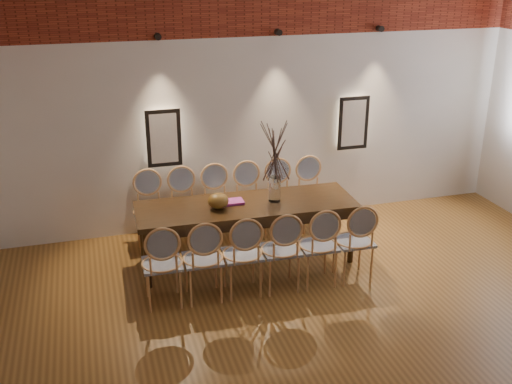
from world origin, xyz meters
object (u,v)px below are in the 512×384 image
object	(u,v)px
chair_far_c	(218,205)
chair_far_f	(313,196)
chair_near_d	(280,249)
chair_far_b	(185,208)
bowl	(218,201)
chair_near_c	(242,254)
chair_near_b	(203,259)
chair_near_e	(318,245)
chair_far_e	(282,199)
chair_near_a	(162,263)
chair_near_f	(354,241)
chair_far_a	(150,212)
vase	(275,189)
dining_table	(247,233)
book	(232,202)
chair_far_d	(250,202)

from	to	relation	value
chair_far_c	chair_far_f	world-z (taller)	same
chair_near_d	chair_far_b	xyz separation A→B (m)	(-0.81, 1.41, 0.00)
chair_far_f	bowl	distance (m)	1.64
chair_near_c	chair_near_b	bearing A→B (deg)	-180.00
chair_near_e	chair_far_e	bearing A→B (deg)	90.00
chair_far_f	chair_near_b	bearing A→B (deg)	39.00
chair_near_a	chair_far_f	bearing A→B (deg)	32.94
chair_near_a	chair_near_f	size ratio (longest dim) A/B	1.00
bowl	chair_far_a	bearing A→B (deg)	132.51
chair_near_e	chair_far_a	xyz separation A→B (m)	(-1.66, 1.44, 0.00)
chair_near_f	chair_far_e	bearing A→B (deg)	107.16
chair_far_a	vase	size ratio (longest dim) A/B	3.13
chair_near_e	chair_near_c	bearing A→B (deg)	180.00
dining_table	chair_near_e	size ratio (longest dim) A/B	2.73
chair_far_a	chair_far_b	world-z (taller)	same
chair_near_e	chair_far_a	distance (m)	2.20
vase	book	bearing A→B (deg)	171.10
chair_far_d	chair_near_a	bearing A→B (deg)	47.20
chair_near_d	bowl	bearing A→B (deg)	130.85
chair_near_c	vase	xyz separation A→B (m)	(0.58, 0.67, 0.43)
chair_near_c	chair_near_f	bearing A→B (deg)	-0.00
chair_near_a	chair_far_d	distance (m)	1.89
chair_near_f	chair_near_c	bearing A→B (deg)	180.00
chair_far_c	chair_far_e	distance (m)	0.85
bowl	chair_far_d	bearing A→B (deg)	51.30
chair_near_b	chair_far_f	world-z (taller)	same
chair_near_a	chair_near_e	distance (m)	1.71
chair_far_e	bowl	size ratio (longest dim) A/B	3.92
dining_table	chair_near_f	distance (m)	1.28
book	chair_far_d	bearing A→B (deg)	57.66
chair_far_b	dining_table	bearing A→B (deg)	132.80
chair_near_c	chair_far_a	size ratio (longest dim) A/B	1.00
chair_near_b	chair_near_c	distance (m)	0.43
chair_near_a	chair_far_c	xyz separation A→B (m)	(0.90, 1.35, 0.00)
chair_near_d	chair_near_b	bearing A→B (deg)	-180.00
chair_far_d	chair_near_b	bearing A→B (deg)	58.31
chair_near_c	chair_far_d	world-z (taller)	same
chair_near_d	chair_near_f	xyz separation A→B (m)	(0.85, -0.03, 0.00)
vase	chair_near_c	bearing A→B (deg)	-130.53
chair_near_a	book	bearing A→B (deg)	39.58
chair_near_a	chair_near_e	size ratio (longest dim) A/B	1.00
dining_table	chair_far_f	world-z (taller)	chair_far_f
chair_near_f	chair_near_a	bearing A→B (deg)	180.00
bowl	chair_far_f	bearing A→B (deg)	25.87
chair_near_f	chair_far_c	distance (m)	1.89
chair_far_c	bowl	distance (m)	0.84
chair_far_d	chair_far_a	bearing A→B (deg)	-0.00
chair_far_f	vase	world-z (taller)	vase
dining_table	chair_near_d	world-z (taller)	chair_near_d
chair_far_c	vase	size ratio (longest dim) A/B	3.13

